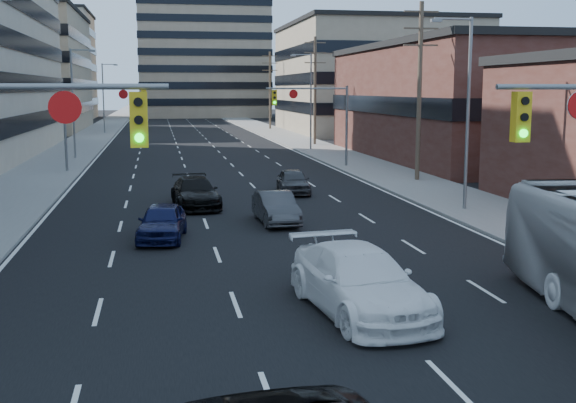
# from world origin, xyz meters

# --- Properties ---
(road_surface) EXTENTS (18.00, 300.00, 0.02)m
(road_surface) POSITION_xyz_m (0.00, 130.00, 0.01)
(road_surface) COLOR black
(road_surface) RESTS_ON ground
(sidewalk_left) EXTENTS (5.00, 300.00, 0.15)m
(sidewalk_left) POSITION_xyz_m (-11.50, 130.00, 0.07)
(sidewalk_left) COLOR slate
(sidewalk_left) RESTS_ON ground
(sidewalk_right) EXTENTS (5.00, 300.00, 0.15)m
(sidewalk_right) POSITION_xyz_m (11.50, 130.00, 0.07)
(sidewalk_right) COLOR slate
(sidewalk_right) RESTS_ON ground
(office_left_far) EXTENTS (20.00, 30.00, 16.00)m
(office_left_far) POSITION_xyz_m (-24.00, 100.00, 8.00)
(office_left_far) COLOR gray
(office_left_far) RESTS_ON ground
(storefront_right_mid) EXTENTS (20.00, 30.00, 9.00)m
(storefront_right_mid) POSITION_xyz_m (24.00, 50.00, 4.50)
(storefront_right_mid) COLOR #472119
(storefront_right_mid) RESTS_ON ground
(office_right_far) EXTENTS (22.00, 28.00, 14.00)m
(office_right_far) POSITION_xyz_m (25.00, 88.00, 7.00)
(office_right_far) COLOR gray
(office_right_far) RESTS_ON ground
(bg_block_left) EXTENTS (24.00, 24.00, 20.00)m
(bg_block_left) POSITION_xyz_m (-28.00, 140.00, 10.00)
(bg_block_left) COLOR #ADA089
(bg_block_left) RESTS_ON ground
(bg_block_right) EXTENTS (22.00, 22.00, 12.00)m
(bg_block_right) POSITION_xyz_m (32.00, 130.00, 6.00)
(bg_block_right) COLOR gray
(bg_block_right) RESTS_ON ground
(signal_far_left) EXTENTS (6.09, 0.33, 6.00)m
(signal_far_left) POSITION_xyz_m (-7.68, 45.00, 4.30)
(signal_far_left) COLOR slate
(signal_far_left) RESTS_ON ground
(signal_far_right) EXTENTS (6.09, 0.33, 6.00)m
(signal_far_right) POSITION_xyz_m (7.68, 45.00, 4.30)
(signal_far_right) COLOR slate
(signal_far_right) RESTS_ON ground
(utility_pole_block) EXTENTS (2.20, 0.28, 11.00)m
(utility_pole_block) POSITION_xyz_m (12.20, 36.00, 5.78)
(utility_pole_block) COLOR #4C3D2D
(utility_pole_block) RESTS_ON ground
(utility_pole_midblock) EXTENTS (2.20, 0.28, 11.00)m
(utility_pole_midblock) POSITION_xyz_m (12.20, 66.00, 5.78)
(utility_pole_midblock) COLOR #4C3D2D
(utility_pole_midblock) RESTS_ON ground
(utility_pole_distant) EXTENTS (2.20, 0.28, 11.00)m
(utility_pole_distant) POSITION_xyz_m (12.20, 96.00, 5.78)
(utility_pole_distant) COLOR #4C3D2D
(utility_pole_distant) RESTS_ON ground
(streetlight_left_mid) EXTENTS (2.03, 0.22, 9.00)m
(streetlight_left_mid) POSITION_xyz_m (-10.34, 55.00, 5.05)
(streetlight_left_mid) COLOR slate
(streetlight_left_mid) RESTS_ON ground
(streetlight_left_far) EXTENTS (2.03, 0.22, 9.00)m
(streetlight_left_far) POSITION_xyz_m (-10.34, 90.00, 5.05)
(streetlight_left_far) COLOR slate
(streetlight_left_far) RESTS_ON ground
(streetlight_right_near) EXTENTS (2.03, 0.22, 9.00)m
(streetlight_right_near) POSITION_xyz_m (10.34, 25.00, 5.05)
(streetlight_right_near) COLOR slate
(streetlight_right_near) RESTS_ON ground
(streetlight_right_far) EXTENTS (2.03, 0.22, 9.00)m
(streetlight_right_far) POSITION_xyz_m (10.34, 60.00, 5.05)
(streetlight_right_far) COLOR slate
(streetlight_right_far) RESTS_ON ground
(white_van) EXTENTS (3.08, 6.07, 1.69)m
(white_van) POSITION_xyz_m (1.28, 10.75, 0.84)
(white_van) COLOR white
(white_van) RESTS_ON ground
(sedan_blue) EXTENTS (2.18, 4.31, 1.41)m
(sedan_blue) POSITION_xyz_m (-3.66, 20.98, 0.70)
(sedan_blue) COLOR #0E1239
(sedan_blue) RESTS_ON ground
(sedan_grey_center) EXTENTS (1.62, 4.19, 1.36)m
(sedan_grey_center) POSITION_xyz_m (1.21, 23.61, 0.68)
(sedan_grey_center) COLOR #38383A
(sedan_grey_center) RESTS_ON ground
(sedan_black_far) EXTENTS (2.46, 5.21, 1.47)m
(sedan_black_far) POSITION_xyz_m (-2.00, 28.50, 0.74)
(sedan_black_far) COLOR black
(sedan_black_far) RESTS_ON ground
(sedan_grey_right) EXTENTS (1.88, 4.15, 1.38)m
(sedan_grey_right) POSITION_xyz_m (3.60, 32.33, 0.69)
(sedan_grey_right) COLOR #353538
(sedan_grey_right) RESTS_ON ground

